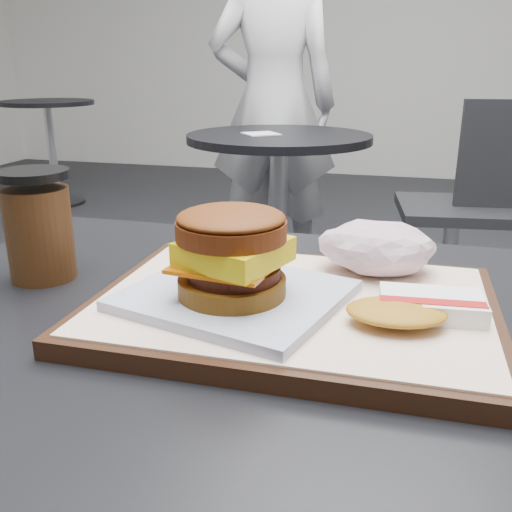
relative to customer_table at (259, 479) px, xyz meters
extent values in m
cube|color=silver|center=(0.00, 5.00, 0.92)|extent=(8.00, 0.10, 3.00)
cube|color=black|center=(0.00, 0.00, 0.17)|extent=(0.80, 0.60, 0.04)
cube|color=black|center=(0.03, 0.02, 0.19)|extent=(0.38, 0.28, 0.02)
cube|color=white|center=(0.03, 0.02, 0.20)|extent=(0.36, 0.26, 0.00)
cube|color=silver|center=(-0.02, 0.00, 0.21)|extent=(0.23, 0.21, 0.01)
cylinder|color=brown|center=(-0.02, -0.01, 0.22)|extent=(0.12, 0.12, 0.02)
cylinder|color=#331007|center=(-0.02, -0.01, 0.24)|extent=(0.11, 0.11, 0.01)
cube|color=#D35F07|center=(-0.03, -0.01, 0.25)|extent=(0.10, 0.10, 0.00)
cube|color=yellow|center=(-0.02, -0.01, 0.26)|extent=(0.10, 0.10, 0.02)
cylinder|color=#63290E|center=(-0.02, -0.01, 0.28)|extent=(0.12, 0.12, 0.02)
ellipsoid|color=brown|center=(-0.02, -0.01, 0.29)|extent=(0.12, 0.12, 0.02)
cube|color=white|center=(0.16, 0.01, 0.21)|extent=(0.09, 0.06, 0.02)
cube|color=#AE1917|center=(0.16, 0.00, 0.22)|extent=(0.09, 0.02, 0.00)
ellipsoid|color=orange|center=(0.13, -0.02, 0.22)|extent=(0.09, 0.07, 0.01)
cylinder|color=#3C200E|center=(-0.27, 0.05, 0.24)|extent=(0.07, 0.07, 0.10)
cylinder|color=black|center=(-0.27, 0.05, 0.30)|extent=(0.08, 0.08, 0.01)
cylinder|color=black|center=(-0.35, 1.65, -0.57)|extent=(0.44, 0.44, 0.02)
cylinder|color=#A5A5AA|center=(-0.35, 1.65, -0.21)|extent=(0.07, 0.07, 0.70)
cylinder|color=black|center=(-0.35, 1.65, 0.15)|extent=(0.70, 0.70, 0.03)
cube|color=white|center=(-0.41, 1.62, 0.17)|extent=(0.17, 0.17, 0.00)
cylinder|color=#B4B4B9|center=(0.32, 1.82, -0.36)|extent=(0.06, 0.06, 0.44)
cube|color=black|center=(0.32, 1.82, -0.12)|extent=(0.47, 0.47, 0.04)
imported|color=silver|center=(-0.50, 2.19, 0.24)|extent=(0.66, 0.50, 1.64)
cylinder|color=black|center=(-2.40, 3.20, -0.57)|extent=(0.40, 0.40, 0.02)
cylinder|color=#A5A5AA|center=(-2.40, 3.20, -0.21)|extent=(0.06, 0.06, 0.70)
cylinder|color=black|center=(-2.40, 3.20, 0.15)|extent=(0.66, 0.66, 0.03)
camera|label=1|loc=(0.12, -0.48, 0.42)|focal=40.00mm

